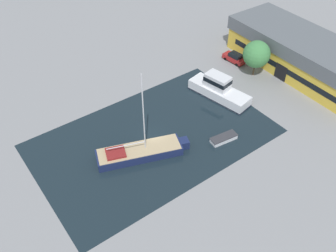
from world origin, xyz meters
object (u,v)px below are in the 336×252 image
Objects in this scene: warehouse_building at (303,54)px; parked_car at (235,58)px; sailboat_moored at (140,152)px; motor_cruiser at (219,89)px; quay_tree_near_building at (257,54)px; small_dinghy at (224,138)px.

warehouse_building reaches higher than parked_car.
sailboat_moored is 1.20× the size of motor_cruiser.
warehouse_building is 4.32× the size of quay_tree_near_building.
motor_cruiser is at bearing -97.56° from warehouse_building.
parked_car is at bearing -40.36° from small_dinghy.
quay_tree_near_building is 0.59× the size of motor_cruiser.
sailboat_moored reaches higher than warehouse_building.
sailboat_moored is at bearing -79.97° from quay_tree_near_building.
warehouse_building is 11.72m from parked_car.
quay_tree_near_building is 1.55× the size of small_dinghy.
parked_car is at bearing 175.74° from quay_tree_near_building.
parked_car is (-8.79, -7.39, -2.35)m from warehouse_building.
sailboat_moored is 17.77m from motor_cruiser.
motor_cruiser is at bearing -153.34° from parked_car.
quay_tree_near_building reaches higher than parked_car.
quay_tree_near_building is (-3.68, -7.77, 0.93)m from warehouse_building.
warehouse_building is at bearing -69.15° from small_dinghy.
sailboat_moored reaches higher than motor_cruiser.
quay_tree_near_building is at bearing -113.99° from warehouse_building.
small_dinghy is (8.14, -6.29, -1.04)m from motor_cruiser.
warehouse_building is 17.21m from motor_cruiser.
warehouse_building is at bearing -56.12° from parked_car.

